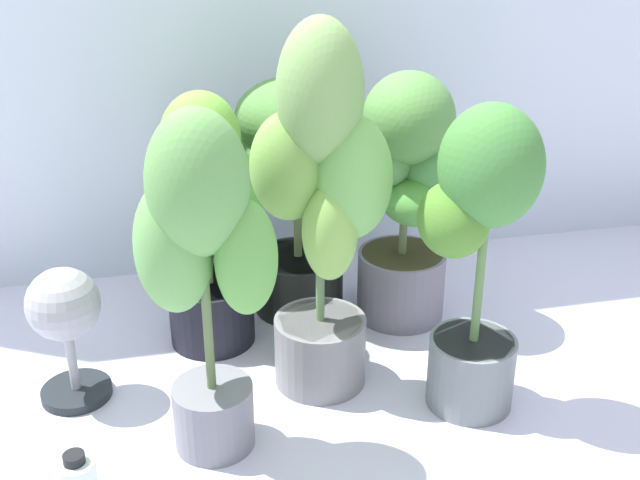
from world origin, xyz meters
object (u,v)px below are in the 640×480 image
potted_plant_back_left (207,216)px  potted_plant_front_right (477,246)px  floor_fan (65,315)px  potted_plant_back_center (297,173)px  potted_plant_back_right (409,185)px  potted_plant_center (323,200)px  potted_plant_front_left (202,258)px

potted_plant_back_left → potted_plant_front_right: 0.74m
floor_fan → potted_plant_back_center: bearing=135.2°
potted_plant_front_right → potted_plant_back_right: bearing=91.9°
potted_plant_back_center → potted_plant_front_right: 0.66m
potted_plant_center → potted_plant_front_right: (0.33, -0.17, -0.08)m
potted_plant_front_right → potted_plant_back_right: potted_plant_front_right is taller
potted_plant_back_right → floor_fan: size_ratio=2.06×
potted_plant_back_left → potted_plant_center: potted_plant_center is taller
potted_plant_back_center → potted_plant_front_right: (0.32, -0.57, -0.00)m
potted_plant_back_left → potted_plant_front_right: (0.60, -0.44, 0.05)m
potted_plant_center → potted_plant_front_right: 0.38m
potted_plant_back_left → potted_plant_front_right: size_ratio=0.94×
potted_plant_front_right → potted_plant_front_left: potted_plant_front_left is taller
potted_plant_front_right → potted_plant_front_left: bearing=-178.1°
potted_plant_center → floor_fan: size_ratio=2.62×
potted_plant_center → potted_plant_front_left: bearing=-148.5°
potted_plant_center → potted_plant_back_left: bearing=133.9°
potted_plant_back_left → potted_plant_front_left: (-0.05, -0.46, 0.10)m
potted_plant_back_left → potted_plant_front_right: bearing=-36.4°
potted_plant_center → potted_plant_front_right: bearing=-26.7°
potted_plant_front_right → potted_plant_back_center: bearing=119.1°
potted_plant_back_center → potted_plant_front_right: size_ratio=0.93×
potted_plant_center → floor_fan: bearing=173.4°
potted_plant_back_right → potted_plant_front_left: size_ratio=0.92×
potted_plant_back_right → floor_fan: 1.00m
potted_plant_back_center → potted_plant_front_left: bearing=-118.4°
potted_plant_front_right → potted_plant_back_right: size_ratio=1.04×
potted_plant_center → floor_fan: potted_plant_center is taller
potted_plant_front_left → potted_plant_back_left: bearing=84.4°
potted_plant_front_right → potted_plant_front_left: size_ratio=0.96×
potted_plant_back_center → floor_fan: 0.76m
floor_fan → potted_plant_back_right: bearing=120.8°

